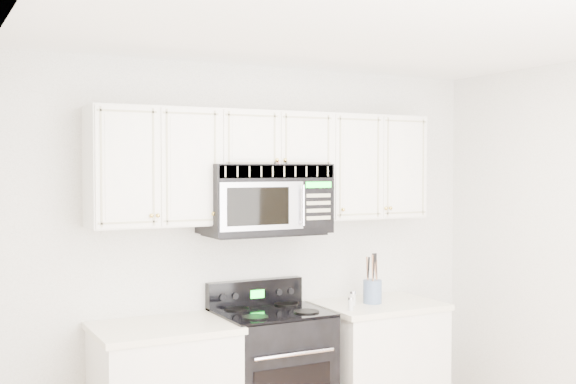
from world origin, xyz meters
TOP-DOWN VIEW (x-y plane):
  - room at (0.00, 0.00)m, footprint 3.51×3.51m
  - base_cabinet_right at (0.80, 1.44)m, footprint 0.86×0.65m
  - range at (-0.05, 1.45)m, footprint 0.71×0.65m
  - upper_cabinets at (-0.00, 1.58)m, footprint 2.44×0.37m
  - microwave at (-0.06, 1.53)m, footprint 0.84×0.47m
  - utensil_crock at (0.75, 1.43)m, footprint 0.13×0.13m
  - shaker_salt at (0.58, 1.43)m, footprint 0.04×0.04m
  - shaker_pepper at (0.47, 1.28)m, footprint 0.04×0.04m

SIDE VIEW (x-z plane):
  - base_cabinet_right at x=0.80m, z-range -0.03..0.89m
  - range at x=-0.05m, z-range -0.07..1.04m
  - shaker_pepper at x=0.47m, z-range 0.92..1.01m
  - shaker_salt at x=0.58m, z-range 0.92..1.02m
  - utensil_crock at x=0.75m, z-range 0.84..1.19m
  - room at x=0.00m, z-range 0.00..2.60m
  - microwave at x=-0.06m, z-range 1.45..1.92m
  - upper_cabinets at x=0.00m, z-range 1.56..2.31m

